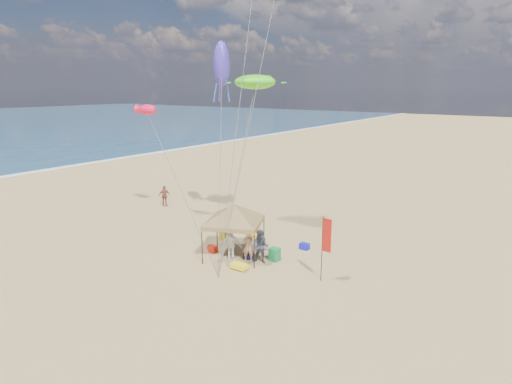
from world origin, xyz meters
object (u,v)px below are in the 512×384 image
cooler_blue (305,246)px  person_far_a (164,196)px  chair_green (275,254)px  beach_cart (239,266)px  person_near_a (248,246)px  feather_flag (325,239)px  person_near_b (261,247)px  canopy_tent (234,206)px  chair_yellow (224,234)px  cooler_red (212,249)px  person_near_c (231,242)px

cooler_blue → person_far_a: size_ratio=0.32×
chair_green → person_far_a: (-13.26, 4.26, 0.48)m
beach_cart → person_near_a: size_ratio=0.52×
cooler_blue → beach_cart: bearing=-106.4°
chair_green → beach_cart: bearing=-111.3°
feather_flag → person_near_b: feather_flag is taller
canopy_tent → cooler_blue: size_ratio=9.66×
feather_flag → chair_green: feather_flag is taller
chair_green → chair_yellow: size_ratio=1.00×
cooler_red → person_near_c: person_near_c is taller
chair_green → chair_yellow: same height
person_near_a → cooler_blue: bearing=-152.7°
chair_yellow → beach_cart: size_ratio=0.78×
cooler_blue → person_near_a: (-1.63, -3.33, 0.67)m
person_near_c → cooler_blue: bearing=-143.2°
feather_flag → beach_cart: (-4.26, -1.25, -1.99)m
person_near_c → beach_cart: bearing=126.6°
chair_yellow → person_near_c: person_near_c is taller
chair_green → chair_yellow: 4.46m
chair_yellow → beach_cart: chair_yellow is taller
cooler_red → person_far_a: person_far_a is taller
person_near_a → person_near_b: size_ratio=0.92×
chair_green → person_near_c: bearing=-153.4°
beach_cart → cooler_red: bearing=159.2°
cooler_red → person_near_a: (2.48, 0.13, 0.67)m
person_near_b → person_near_c: bearing=175.1°
canopy_tent → person_far_a: bearing=155.4°
beach_cart → person_near_c: person_near_c is taller
person_far_a → feather_flag: bearing=-86.1°
cooler_red → cooler_blue: (4.11, 3.47, 0.00)m
canopy_tent → person_near_c: (-0.01, -0.25, -1.99)m
cooler_blue → chair_yellow: size_ratio=0.77×
chair_yellow → person_near_c: 3.05m
person_near_c → chair_yellow: bearing=-58.5°
person_near_a → person_far_a: bearing=-59.8°
chair_yellow → chair_green: bearing=-12.3°
cooler_blue → chair_yellow: (-4.87, -1.46, 0.16)m
cooler_blue → beach_cart: cooler_blue is taller
feather_flag → beach_cart: 4.87m
cooler_blue → person_far_a: 13.91m
canopy_tent → chair_green: canopy_tent is taller
chair_green → cooler_red: bearing=-163.7°
chair_green → person_near_b: (-0.42, -0.74, 0.58)m
beach_cart → person_far_a: person_far_a is taller
feather_flag → chair_green: 3.99m
canopy_tent → cooler_red: canopy_tent is taller
cooler_blue → beach_cart: 4.71m
cooler_blue → chair_yellow: chair_yellow is taller
cooler_blue → person_far_a: (-13.77, 1.85, 0.64)m
cooler_blue → chair_green: size_ratio=0.77×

